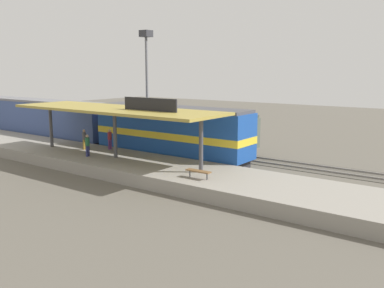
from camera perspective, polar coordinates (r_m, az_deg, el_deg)
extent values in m
plane|color=#5B564C|center=(37.81, -2.98, -1.50)|extent=(120.00, 120.00, 0.00)
cube|color=#4E4941|center=(36.32, -4.97, -1.97)|extent=(3.20, 110.00, 0.04)
cube|color=gray|center=(35.78, -5.73, -2.07)|extent=(0.10, 110.00, 0.16)
cube|color=gray|center=(36.84, -4.23, -1.70)|extent=(0.10, 110.00, 0.16)
cube|color=#4E4941|center=(39.82, -0.61, -0.87)|extent=(3.20, 110.00, 0.04)
cube|color=gray|center=(39.24, -1.24, -0.95)|extent=(0.10, 110.00, 0.16)
cube|color=gray|center=(40.37, 0.00, -0.63)|extent=(0.10, 110.00, 0.16)
cube|color=gray|center=(32.99, -10.25, -2.56)|extent=(6.00, 44.00, 0.90)
cylinder|color=#47474C|center=(27.39, 1.23, -0.17)|extent=(0.28, 0.28, 3.60)
cylinder|color=#47474C|center=(32.58, -10.37, 1.31)|extent=(0.28, 0.28, 3.60)
cylinder|color=#47474C|center=(38.74, -18.55, 2.32)|extent=(0.28, 0.28, 3.60)
cube|color=#A38E3D|center=(32.35, -10.48, 4.63)|extent=(5.20, 18.00, 0.20)
cube|color=black|center=(29.79, -5.73, 5.36)|extent=(0.12, 4.80, 0.90)
cylinder|color=#333338|center=(25.80, 2.04, -4.42)|extent=(0.07, 0.07, 0.42)
cylinder|color=#333338|center=(26.53, -0.29, -4.01)|extent=(0.07, 0.07, 0.42)
cube|color=brown|center=(26.10, 0.86, -3.68)|extent=(0.44, 1.70, 0.08)
cube|color=#28282D|center=(35.13, -2.88, -1.54)|extent=(2.60, 13.60, 0.70)
cube|color=#19479E|center=(34.77, -2.91, 1.85)|extent=(2.90, 14.40, 3.50)
cube|color=#47474C|center=(34.56, -2.94, 4.92)|extent=(2.78, 14.11, 0.24)
cube|color=yellow|center=(34.81, -2.91, 1.42)|extent=(2.93, 14.43, 0.56)
cube|color=#28282D|center=(48.39, -19.66, 1.07)|extent=(2.60, 19.20, 0.70)
cube|color=#384C84|center=(48.14, -19.80, 3.43)|extent=(2.90, 20.00, 3.30)
cube|color=slate|center=(47.98, -19.93, 5.52)|extent=(2.78, 19.60, 0.24)
cube|color=#28282D|center=(39.22, 0.40, -0.31)|extent=(2.50, 11.20, 0.70)
cube|color=#4C564C|center=(38.96, 0.40, 2.08)|extent=(2.80, 12.00, 2.60)
cube|color=#3D453D|center=(38.79, 0.40, 4.16)|extent=(2.69, 11.76, 0.24)
cylinder|color=slate|center=(46.67, -6.11, 7.45)|extent=(0.28, 0.28, 11.00)
cube|color=#333338|center=(46.78, -6.25, 14.63)|extent=(1.10, 1.10, 0.70)
cylinder|color=olive|center=(36.58, -14.44, -0.09)|extent=(0.16, 0.16, 0.84)
cylinder|color=olive|center=(36.70, -14.23, -0.05)|extent=(0.16, 0.16, 0.84)
cylinder|color=#4C4C51|center=(36.52, -14.38, 1.07)|extent=(0.34, 0.34, 0.64)
sphere|color=tan|center=(36.46, -14.41, 1.74)|extent=(0.23, 0.23, 0.23)
cylinder|color=#663375|center=(36.20, -11.15, -0.07)|extent=(0.16, 0.16, 0.84)
cylinder|color=#663375|center=(36.32, -10.94, -0.03)|extent=(0.16, 0.16, 0.84)
cylinder|color=maroon|center=(36.14, -11.09, 1.10)|extent=(0.34, 0.34, 0.64)
sphere|color=tan|center=(36.07, -11.11, 1.79)|extent=(0.23, 0.23, 0.23)
cylinder|color=navy|center=(33.62, -14.05, -0.95)|extent=(0.16, 0.16, 0.84)
cylinder|color=navy|center=(33.73, -13.81, -0.90)|extent=(0.16, 0.16, 0.84)
cylinder|color=#23603D|center=(33.54, -13.98, 0.31)|extent=(0.34, 0.34, 0.64)
sphere|color=tan|center=(33.48, -14.01, 1.05)|extent=(0.23, 0.23, 0.23)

